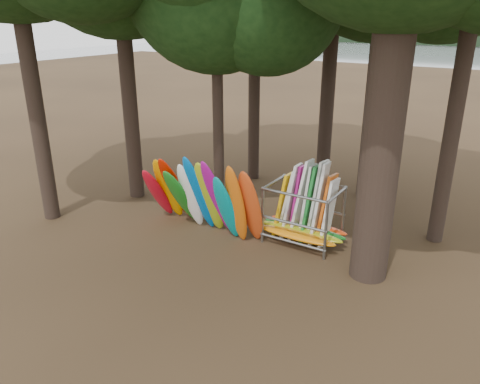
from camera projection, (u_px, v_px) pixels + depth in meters
The scene contains 4 objects.
ground at pixel (218, 246), 15.35m from camera, with size 120.00×120.00×0.00m, color #47331E.
lake at pixel (472, 69), 62.74m from camera, with size 160.00×160.00×0.00m, color gray.
kayak_row at pixel (199, 197), 15.86m from camera, with size 4.58×2.06×3.08m.
storage_rack at pixel (303, 215), 15.35m from camera, with size 2.96×1.50×2.84m.
Camera 1 is at (7.90, -11.20, 7.18)m, focal length 35.00 mm.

